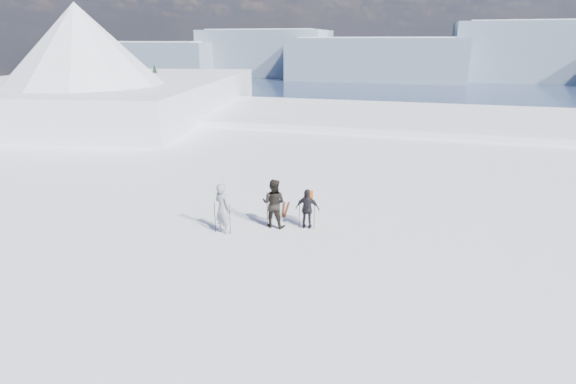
{
  "coord_description": "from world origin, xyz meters",
  "views": [
    {
      "loc": [
        2.19,
        -10.53,
        6.62
      ],
      "look_at": [
        -1.7,
        3.0,
        1.83
      ],
      "focal_mm": 28.0,
      "sensor_mm": 36.0,
      "label": 1
    }
  ],
  "objects_px": {
    "skier_grey": "(223,208)",
    "skis_loose": "(285,209)",
    "skier_dark": "(274,203)",
    "skier_pack": "(307,209)"
  },
  "relations": [
    {
      "from": "skier_pack",
      "to": "skis_loose",
      "type": "xyz_separation_m",
      "value": [
        -1.32,
        1.59,
        -0.74
      ]
    },
    {
      "from": "skier_dark",
      "to": "skis_loose",
      "type": "relative_size",
      "value": 1.09
    },
    {
      "from": "skier_grey",
      "to": "skier_dark",
      "type": "xyz_separation_m",
      "value": [
        1.59,
        1.01,
        -0.0
      ]
    },
    {
      "from": "skier_grey",
      "to": "skis_loose",
      "type": "height_order",
      "value": "skier_grey"
    },
    {
      "from": "skier_pack",
      "to": "skier_dark",
      "type": "bearing_deg",
      "value": 4.26
    },
    {
      "from": "skis_loose",
      "to": "skier_dark",
      "type": "bearing_deg",
      "value": -87.07
    },
    {
      "from": "skier_dark",
      "to": "skier_pack",
      "type": "distance_m",
      "value": 1.26
    },
    {
      "from": "skier_grey",
      "to": "skis_loose",
      "type": "xyz_separation_m",
      "value": [
        1.5,
        2.81,
        -0.91
      ]
    },
    {
      "from": "skier_grey",
      "to": "skier_dark",
      "type": "bearing_deg",
      "value": -124.1
    },
    {
      "from": "skier_pack",
      "to": "skis_loose",
      "type": "height_order",
      "value": "skier_pack"
    }
  ]
}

